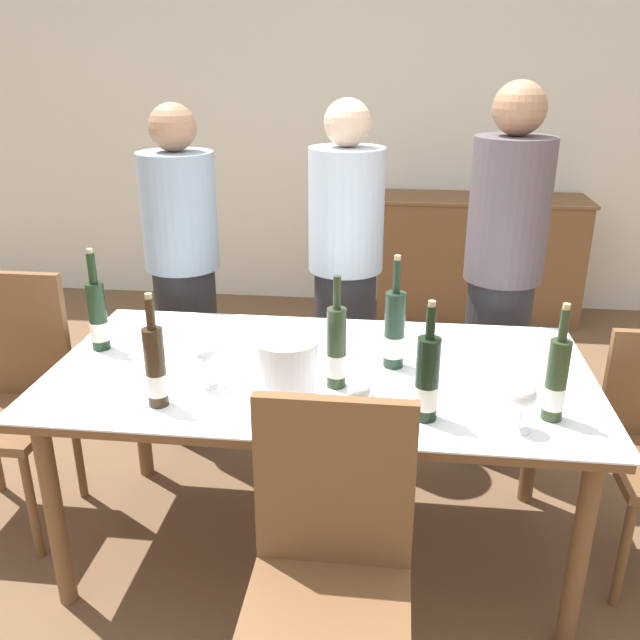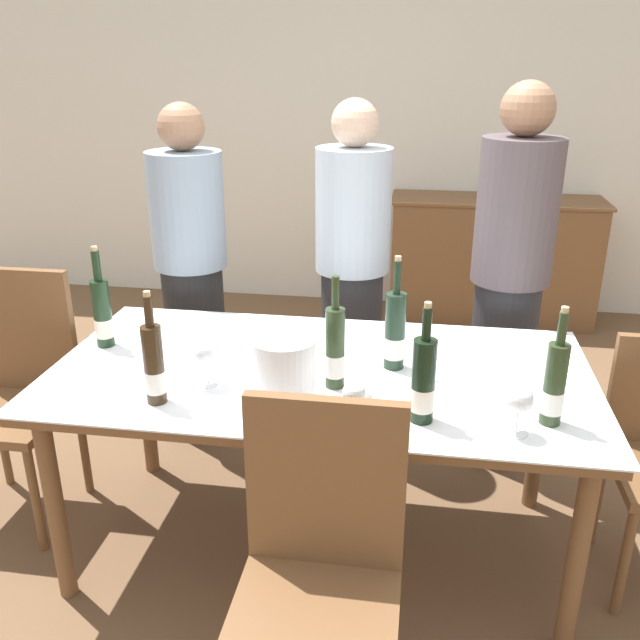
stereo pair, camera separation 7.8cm
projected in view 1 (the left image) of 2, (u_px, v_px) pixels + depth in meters
name	position (u px, v px, depth m)	size (l,w,h in m)	color
ground_plane	(320.00, 544.00, 2.58)	(12.00, 12.00, 0.00)	brown
back_wall	(368.00, 107.00, 4.68)	(8.00, 0.10, 2.80)	silver
sideboard_cabinet	(478.00, 258.00, 4.68)	(1.40, 0.46, 0.85)	brown
dining_table	(320.00, 386.00, 2.34)	(1.83, 0.95, 0.74)	brown
ice_bucket	(287.00, 368.00, 2.06)	(0.20, 0.20, 0.21)	white
wine_bottle_0	(394.00, 331.00, 2.29)	(0.07, 0.07, 0.40)	#1E3323
wine_bottle_1	(336.00, 349.00, 2.15)	(0.06, 0.06, 0.37)	#28381E
wine_bottle_2	(156.00, 368.00, 2.03)	(0.06, 0.06, 0.36)	#332314
wine_bottle_3	(556.00, 381.00, 1.96)	(0.06, 0.06, 0.36)	#28381E
wine_bottle_4	(98.00, 316.00, 2.43)	(0.07, 0.07, 0.38)	black
wine_bottle_5	(427.00, 380.00, 1.96)	(0.07, 0.07, 0.37)	black
wine_glass_0	(359.00, 394.00, 1.92)	(0.07, 0.07, 0.15)	white
wine_glass_1	(523.00, 397.00, 1.90)	(0.08, 0.08, 0.15)	white
wine_glass_2	(207.00, 355.00, 2.15)	(0.09, 0.09, 0.16)	white
chair_near_front	(330.00, 561.00, 1.73)	(0.42, 0.42, 0.95)	brown
chair_left_end	(9.00, 386.00, 2.60)	(0.42, 0.42, 0.98)	brown
person_host	(184.00, 281.00, 3.08)	(0.33, 0.33, 1.56)	#262628
person_guest_left	(345.00, 280.00, 3.06)	(0.33, 0.33, 1.58)	#2D2D33
person_guest_right	(502.00, 282.00, 2.90)	(0.33, 0.33, 1.65)	#2D2D33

